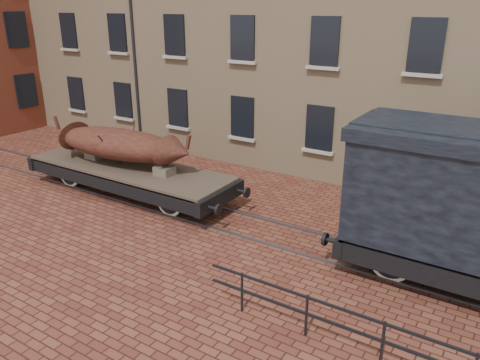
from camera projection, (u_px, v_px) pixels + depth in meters
The scene contains 4 objects.
ground at pixel (226, 220), 15.29m from camera, with size 90.00×90.00×0.00m, color #54251C.
rail_track at pixel (226, 220), 15.28m from camera, with size 30.00×1.52×0.06m.
flatcar_wagon at pixel (129, 172), 17.15m from camera, with size 9.26×2.51×1.40m.
iron_boat at pixel (119, 144), 16.99m from camera, with size 6.25×2.21×1.51m.
Camera 1 is at (7.81, -11.45, 6.60)m, focal length 35.00 mm.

